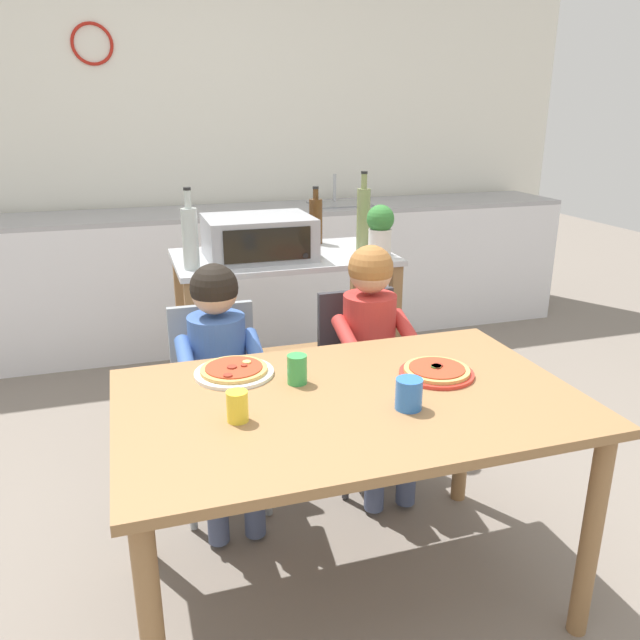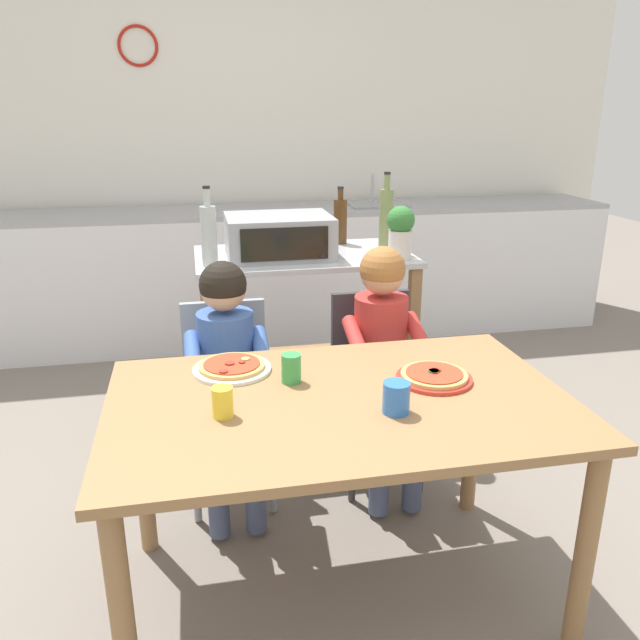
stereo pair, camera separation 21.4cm
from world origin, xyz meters
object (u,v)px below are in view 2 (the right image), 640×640
(drinking_cup_yellow, at_px, (223,402))
(pizza_plate_white, at_px, (232,367))
(potted_herb_plant, at_px, (400,231))
(child_in_red_shirt, at_px, (384,344))
(drinking_cup_blue, at_px, (396,398))
(toaster_oven, at_px, (279,236))
(child_in_blue_striped_shirt, at_px, (227,361))
(bottle_tall_green_wine, at_px, (386,219))
(dining_table, at_px, (339,426))
(pizza_plate_red_rimmed, at_px, (434,376))
(kitchen_island_cart, at_px, (304,313))
(bottle_slim_sauce, at_px, (340,220))
(dining_chair_left, at_px, (227,387))
(dining_chair_right, at_px, (375,373))
(drinking_cup_green, at_px, (291,368))
(bottle_clear_vinegar, at_px, (209,234))

(drinking_cup_yellow, bearing_deg, pizza_plate_white, 81.64)
(potted_herb_plant, distance_m, child_in_red_shirt, 0.61)
(drinking_cup_blue, bearing_deg, pizza_plate_white, 138.09)
(toaster_oven, relative_size, child_in_red_shirt, 0.47)
(toaster_oven, distance_m, child_in_blue_striped_shirt, 0.78)
(bottle_tall_green_wine, distance_m, dining_table, 1.38)
(pizza_plate_red_rimmed, distance_m, drinking_cup_yellow, 0.69)
(dining_table, bearing_deg, bottle_tall_green_wine, 67.19)
(kitchen_island_cart, height_order, toaster_oven, toaster_oven)
(bottle_slim_sauce, bearing_deg, pizza_plate_red_rimmed, -90.48)
(potted_herb_plant, bearing_deg, pizza_plate_red_rimmed, -101.53)
(dining_chair_left, bearing_deg, bottle_tall_green_wine, 31.80)
(bottle_slim_sauce, distance_m, child_in_red_shirt, 0.92)
(pizza_plate_red_rimmed, bearing_deg, pizza_plate_white, 161.98)
(kitchen_island_cart, relative_size, dining_table, 0.74)
(dining_table, distance_m, drinking_cup_yellow, 0.38)
(child_in_blue_striped_shirt, height_order, drinking_cup_yellow, child_in_blue_striped_shirt)
(kitchen_island_cart, xyz_separation_m, dining_chair_right, (0.22, -0.52, -0.12))
(child_in_red_shirt, bearing_deg, dining_chair_right, 90.00)
(toaster_oven, relative_size, dining_chair_right, 0.60)
(pizza_plate_white, bearing_deg, dining_table, -41.70)
(drinking_cup_green, bearing_deg, bottle_slim_sauce, 70.29)
(bottle_tall_green_wine, xyz_separation_m, potted_herb_plant, (0.02, -0.17, -0.03))
(dining_chair_right, distance_m, child_in_blue_striped_shirt, 0.67)
(child_in_red_shirt, distance_m, drinking_cup_green, 0.65)
(kitchen_island_cart, height_order, dining_chair_right, kitchen_island_cart)
(bottle_slim_sauce, relative_size, child_in_blue_striped_shirt, 0.29)
(drinking_cup_green, bearing_deg, child_in_red_shirt, 45.00)
(child_in_red_shirt, height_order, drinking_cup_yellow, child_in_red_shirt)
(drinking_cup_yellow, bearing_deg, child_in_blue_striped_shirt, 85.73)
(bottle_clear_vinegar, relative_size, drinking_cup_green, 3.70)
(kitchen_island_cart, distance_m, drinking_cup_green, 1.13)
(child_in_red_shirt, relative_size, pizza_plate_white, 3.94)
(bottle_slim_sauce, relative_size, drinking_cup_green, 3.06)
(bottle_clear_vinegar, relative_size, drinking_cup_yellow, 3.93)
(dining_table, height_order, dining_chair_right, dining_chair_right)
(pizza_plate_red_rimmed, distance_m, drinking_cup_green, 0.46)
(pizza_plate_red_rimmed, bearing_deg, drinking_cup_blue, -135.13)
(potted_herb_plant, xyz_separation_m, pizza_plate_red_rimmed, (-0.20, -0.97, -0.29))
(kitchen_island_cart, xyz_separation_m, child_in_blue_striped_shirt, (-0.42, -0.65, 0.04))
(potted_herb_plant, bearing_deg, drinking_cup_yellow, -128.90)
(bottle_slim_sauce, bearing_deg, child_in_blue_striped_shirt, -126.90)
(bottle_tall_green_wine, height_order, bottle_slim_sauce, bottle_tall_green_wine)
(drinking_cup_green, bearing_deg, drinking_cup_yellow, -139.43)
(dining_chair_left, height_order, child_in_red_shirt, child_in_red_shirt)
(pizza_plate_white, relative_size, drinking_cup_blue, 2.82)
(dining_chair_left, bearing_deg, dining_table, -66.60)
(child_in_blue_striped_shirt, bearing_deg, bottle_slim_sauce, 53.10)
(child_in_red_shirt, xyz_separation_m, drinking_cup_green, (-0.45, -0.45, 0.12))
(dining_chair_left, distance_m, dining_chair_right, 0.63)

